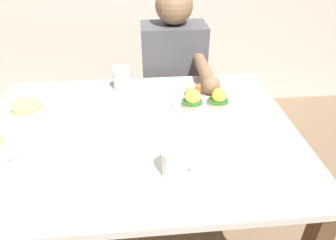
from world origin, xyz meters
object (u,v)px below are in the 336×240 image
at_px(dining_table, 140,152).
at_px(diner_person, 175,80).
at_px(side_plate, 27,108).
at_px(coffee_mug, 176,162).
at_px(eggs_benedict_plate, 204,102).
at_px(fork, 57,137).
at_px(water_glass_near, 122,81).

relative_size(dining_table, diner_person, 1.05).
height_order(dining_table, side_plate, side_plate).
relative_size(coffee_mug, side_plate, 0.56).
bearing_deg(diner_person, side_plate, -147.89).
relative_size(eggs_benedict_plate, fork, 1.86).
distance_m(dining_table, coffee_mug, 0.32).
xyz_separation_m(fork, water_glass_near, (0.23, 0.35, 0.05)).
bearing_deg(diner_person, fork, -129.13).
distance_m(water_glass_near, side_plate, 0.42).
bearing_deg(eggs_benedict_plate, side_plate, 177.36).
bearing_deg(fork, water_glass_near, 56.80).
height_order(dining_table, diner_person, diner_person).
xyz_separation_m(water_glass_near, side_plate, (-0.39, -0.15, -0.03)).
bearing_deg(fork, diner_person, 50.87).
xyz_separation_m(coffee_mug, side_plate, (-0.57, 0.44, -0.04)).
xyz_separation_m(dining_table, fork, (-0.30, -0.02, 0.11)).
bearing_deg(coffee_mug, side_plate, 142.57).
bearing_deg(dining_table, fork, -176.41).
bearing_deg(dining_table, coffee_mug, -65.87).
xyz_separation_m(eggs_benedict_plate, water_glass_near, (-0.35, 0.18, 0.02)).
distance_m(eggs_benedict_plate, fork, 0.60).
distance_m(coffee_mug, fork, 0.47).
distance_m(coffee_mug, water_glass_near, 0.61).
height_order(fork, side_plate, side_plate).
height_order(dining_table, water_glass_near, water_glass_near).
xyz_separation_m(eggs_benedict_plate, diner_person, (-0.07, 0.45, -0.11)).
height_order(water_glass_near, diner_person, diner_person).
xyz_separation_m(fork, diner_person, (0.50, 0.62, -0.09)).
distance_m(coffee_mug, side_plate, 0.72).
xyz_separation_m(dining_table, diner_person, (0.21, 0.60, 0.02)).
bearing_deg(coffee_mug, diner_person, 83.65).
height_order(fork, water_glass_near, water_glass_near).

